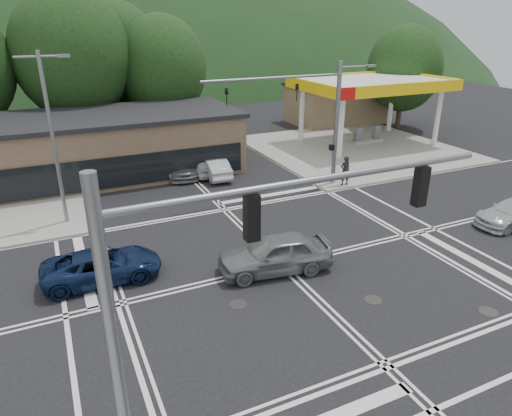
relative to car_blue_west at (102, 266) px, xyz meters
name	(u,v)px	position (x,y,z in m)	size (l,w,h in m)	color
ground	(282,265)	(7.51, -2.11, -0.68)	(120.00, 120.00, 0.00)	black
sidewalk_ne	(354,148)	(22.51, 12.89, -0.61)	(16.00, 16.00, 0.15)	gray
gas_station_canopy	(372,86)	(24.49, 13.88, 4.36)	(12.32, 8.34, 5.75)	silver
convenience_store	(338,104)	(27.51, 22.89, 1.22)	(10.00, 6.00, 3.80)	#846B4F
commercial_row	(62,151)	(-0.49, 14.89, 1.32)	(24.00, 8.00, 4.00)	brown
hill_north	(82,72)	(7.51, 87.89, -0.68)	(252.00, 126.00, 140.00)	#1C3618
tree_n_b	(72,54)	(1.51, 21.89, 7.11)	(9.00, 9.00, 12.98)	#382619
tree_n_c	(162,68)	(8.51, 21.89, 5.81)	(7.60, 7.60, 10.87)	#382619
tree_n_e	(117,58)	(5.51, 25.89, 6.46)	(8.40, 8.40, 11.98)	#382619
tree_ne	(404,69)	(31.51, 17.89, 5.16)	(7.20, 7.20, 9.99)	#382619
streetlight_nw	(53,132)	(-0.93, 6.89, 4.37)	(2.50, 0.25, 9.00)	slate
signal_mast_ne	(321,111)	(14.45, 6.09, 4.39)	(11.65, 0.30, 8.00)	slate
signal_mast_sw	(200,293)	(1.12, -10.31, 4.44)	(9.14, 0.28, 8.00)	slate
car_blue_west	(102,266)	(0.00, 0.00, 0.00)	(2.26, 4.90, 1.36)	#0D1B3D
car_grey_center	(275,253)	(7.00, -2.41, 0.18)	(2.02, 5.03, 1.71)	slate
car_queue_a	(215,168)	(9.08, 10.94, 0.00)	(1.45, 4.16, 1.37)	#BABCC2
car_queue_b	(201,163)	(8.51, 12.14, 0.09)	(1.82, 4.53, 1.54)	#B2B1AD
car_northbound	(179,164)	(7.01, 12.61, 0.07)	(2.10, 5.16, 1.50)	slate
pedestrian	(345,171)	(16.16, 5.39, 0.45)	(0.71, 0.47, 1.96)	black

